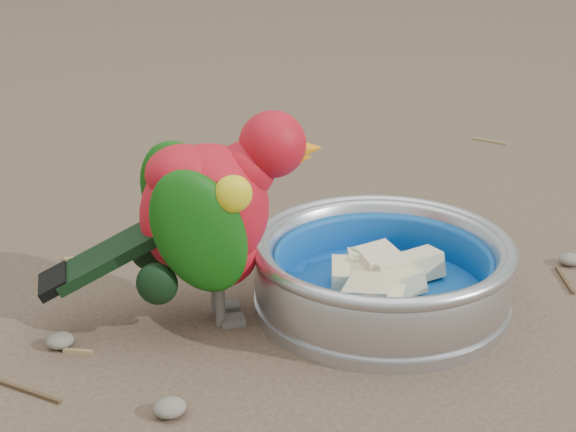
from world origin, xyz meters
name	(u,v)px	position (x,y,z in m)	size (l,w,h in m)	color
ground	(445,317)	(0.00, 0.00, 0.00)	(60.00, 60.00, 0.00)	brown
food_bowl	(381,298)	(-0.04, 0.04, 0.01)	(0.21, 0.21, 0.02)	#B2B2BA
bowl_wall	(382,266)	(-0.04, 0.04, 0.04)	(0.21, 0.21, 0.04)	#B2B2BA
fruit_wedges	(382,274)	(-0.04, 0.04, 0.03)	(0.13, 0.13, 0.03)	beige
lory_parrot	(210,226)	(-0.17, 0.08, 0.08)	(0.10, 0.21, 0.17)	#B30E1C
ground_debris	(452,305)	(0.01, 0.01, 0.00)	(0.90, 0.80, 0.01)	olive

